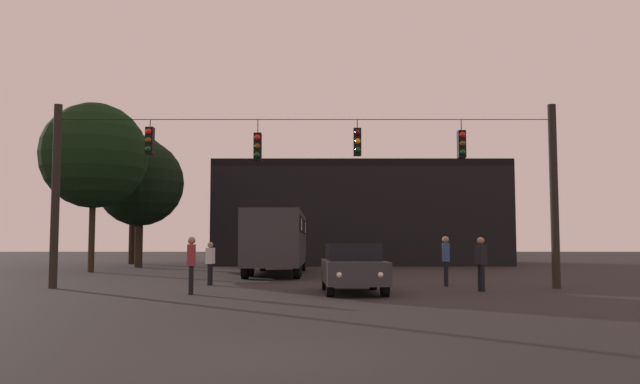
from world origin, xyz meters
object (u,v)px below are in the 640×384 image
pedestrian_crossing_left (190,262)px  pedestrian_crossing_center (444,258)px  pedestrian_near_bus (479,260)px  tree_right_far (132,174)px  tree_left_silhouette (92,156)px  car_near_right (351,267)px  city_bus (276,236)px  pedestrian_crossing_right (209,261)px  tree_behind_building (138,183)px

pedestrian_crossing_left → pedestrian_crossing_center: bearing=23.9°
pedestrian_near_bus → tree_right_far: 33.68m
pedestrian_near_bus → tree_left_silhouette: (-17.30, 13.79, 5.24)m
car_near_right → pedestrian_crossing_center: bearing=41.4°
tree_right_far → pedestrian_crossing_center: bearing=-53.5°
city_bus → pedestrian_crossing_right: size_ratio=6.99×
tree_behind_building → tree_right_far: bearing=109.2°
tree_behind_building → tree_right_far: (-2.34, 6.72, 1.30)m
pedestrian_near_bus → car_near_right: bearing=-171.6°
tree_right_far → pedestrian_crossing_left: bearing=-70.7°
pedestrian_near_bus → tree_left_silhouette: size_ratio=0.19×
pedestrian_near_bus → tree_right_far: tree_right_far is taller
car_near_right → pedestrian_near_bus: pedestrian_near_bus is taller
pedestrian_crossing_left → tree_behind_building: bearing=109.4°
pedestrian_crossing_left → tree_left_silhouette: size_ratio=0.19×
tree_left_silhouette → tree_right_far: bearing=97.2°
pedestrian_crossing_left → pedestrian_near_bus: (9.01, 1.25, -0.00)m
pedestrian_near_bus → tree_right_far: (-18.99, 27.22, 5.70)m
pedestrian_crossing_left → pedestrian_crossing_right: bearing=92.0°
pedestrian_crossing_center → pedestrian_near_bus: 2.54m
tree_left_silhouette → tree_behind_building: (0.64, 6.71, -0.85)m
pedestrian_crossing_left → pedestrian_near_bus: size_ratio=1.00×
tree_left_silhouette → pedestrian_crossing_right: bearing=-52.9°
car_near_right → tree_right_far: 32.09m
pedestrian_crossing_right → tree_right_far: (-9.83, 24.19, 5.80)m
car_near_right → pedestrian_crossing_right: bearing=144.2°
car_near_right → tree_behind_building: tree_behind_building is taller
pedestrian_crossing_right → city_bus: bearing=76.9°
pedestrian_crossing_center → pedestrian_near_bus: bearing=-75.2°
pedestrian_near_bus → tree_behind_building: size_ratio=0.21×
city_bus → pedestrian_crossing_center: 11.11m
car_near_right → pedestrian_crossing_center: size_ratio=2.47×
city_bus → pedestrian_crossing_center: bearing=-53.6°
car_near_right → pedestrian_crossing_right: (-5.04, 3.64, 0.09)m
pedestrian_crossing_right → tree_left_silhouette: size_ratio=0.17×
pedestrian_crossing_left → tree_right_far: 30.70m
city_bus → tree_left_silhouette: bearing=166.5°
pedestrian_crossing_left → pedestrian_crossing_center: size_ratio=0.97×
city_bus → pedestrian_crossing_center: (6.58, -8.91, -0.85)m
tree_left_silhouette → tree_right_far: 13.54m
pedestrian_crossing_center → tree_behind_building: bearing=131.6°
pedestrian_crossing_center → pedestrian_crossing_left: bearing=-156.1°
car_near_right → pedestrian_crossing_left: (-4.89, -0.65, 0.19)m
pedestrian_crossing_center → tree_right_far: size_ratio=0.18×
pedestrian_crossing_center → tree_behind_building: 24.51m
city_bus → pedestrian_crossing_left: city_bus is taller
city_bus → tree_right_far: (-11.76, 15.85, 4.81)m
car_near_right → tree_left_silhouette: bearing=132.5°
pedestrian_crossing_center → tree_behind_building: size_ratio=0.22×
car_near_right → pedestrian_near_bus: bearing=8.4°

